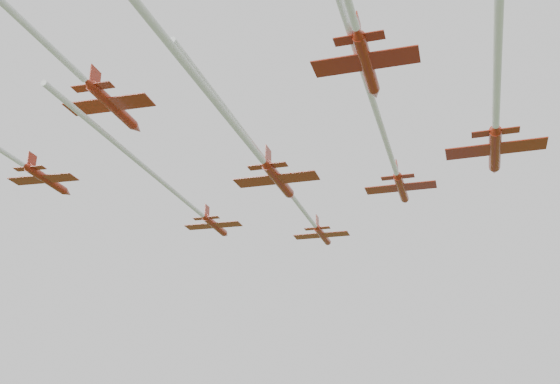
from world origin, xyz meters
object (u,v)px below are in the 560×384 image
(jet_lead, at_px, (298,203))
(jet_row2_right, at_px, (388,149))
(jet_row4_left, at_px, (32,30))
(jet_row2_left, at_px, (186,202))
(jet_row3_mid, at_px, (246,139))
(jet_row3_right, at_px, (496,107))

(jet_lead, xyz_separation_m, jet_row2_right, (15.47, -13.56, 0.17))
(jet_row2_right, relative_size, jet_row4_left, 1.02)
(jet_row2_left, xyz_separation_m, jet_row3_mid, (15.22, -15.88, -0.57))
(jet_row2_left, distance_m, jet_row3_right, 41.08)
(jet_lead, distance_m, jet_row3_right, 37.23)
(jet_row2_left, height_order, jet_row3_mid, jet_row2_left)
(jet_row2_right, xyz_separation_m, jet_row4_left, (-22.13, -32.16, 0.23))
(jet_lead, height_order, jet_row2_right, jet_row2_right)
(jet_lead, bearing_deg, jet_row2_left, -140.12)
(jet_lead, xyz_separation_m, jet_row3_right, (27.22, -25.27, -2.55))
(jet_lead, bearing_deg, jet_row4_left, -103.03)
(jet_row3_right, bearing_deg, jet_row3_mid, -178.51)
(jet_row2_right, bearing_deg, jet_row4_left, -128.34)
(jet_row3_right, xyz_separation_m, jet_row4_left, (-33.88, -20.46, 2.95))
(jet_lead, xyz_separation_m, jet_row2_left, (-11.38, -11.23, -2.10))
(jet_row3_mid, bearing_deg, jet_row2_right, 45.08)
(jet_row3_mid, relative_size, jet_row4_left, 0.96)
(jet_row3_right, height_order, jet_row4_left, jet_row4_left)
(jet_lead, distance_m, jet_row4_left, 46.21)
(jet_lead, bearing_deg, jet_row2_right, -45.98)
(jet_row3_mid, bearing_deg, jet_row4_left, -123.69)
(jet_row3_mid, xyz_separation_m, jet_row3_right, (23.38, 1.84, 0.12))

